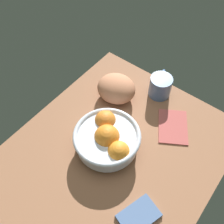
{
  "coord_description": "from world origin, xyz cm",
  "views": [
    {
      "loc": [
        34.6,
        26.64,
        83.68
      ],
      "look_at": [
        -11.28,
        -9.07,
        5.0
      ],
      "focal_mm": 43.42,
      "sensor_mm": 36.0,
      "label": 1
    }
  ],
  "objects": [
    {
      "name": "napkin_spare",
      "position": [
        11.58,
        18.81,
        0.61
      ],
      "size": [
        13.73,
        11.15,
        1.22
      ],
      "primitive_type": "cube",
      "rotation": [
        0.0,
        0.0,
        -0.31
      ],
      "color": "#516C9A",
      "rests_on": "ground"
    },
    {
      "name": "napkin_folded",
      "position": [
        -22.63,
        10.62,
        0.47
      ],
      "size": [
        18.22,
        16.76,
        0.93
      ],
      "primitive_type": "cube",
      "rotation": [
        0.0,
        0.0,
        0.55
      ],
      "color": "#B6534E",
      "rests_on": "ground"
    },
    {
      "name": "fruit_bowl",
      "position": [
        -1.42,
        -3.24,
        5.58
      ],
      "size": [
        22.73,
        22.73,
        10.69
      ],
      "color": "silver",
      "rests_on": "ground"
    },
    {
      "name": "mug",
      "position": [
        -33.46,
        -2.21,
        4.35
      ],
      "size": [
        12.47,
        8.63,
        8.7
      ],
      "color": "#4B6B9C",
      "rests_on": "ground"
    },
    {
      "name": "bread_loaf",
      "position": [
        -21.35,
        -14.8,
        4.8
      ],
      "size": [
        15.62,
        16.84,
        9.59
      ],
      "primitive_type": "ellipsoid",
      "rotation": [
        0.0,
        0.0,
        4.85
      ],
      "color": "tan",
      "rests_on": "ground"
    },
    {
      "name": "ground_plane",
      "position": [
        0.0,
        0.0,
        -1.5
      ],
      "size": [
        81.03,
        66.74,
        3.0
      ],
      "primitive_type": "cube",
      "color": "#925F42"
    }
  ]
}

